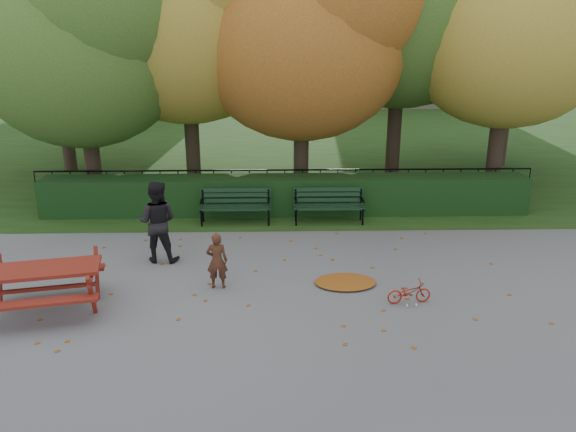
{
  "coord_description": "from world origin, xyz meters",
  "views": [
    {
      "loc": [
        -0.29,
        -10.06,
        4.78
      ],
      "look_at": [
        -0.01,
        1.22,
        1.0
      ],
      "focal_mm": 35.0,
      "sensor_mm": 36.0,
      "label": 1
    }
  ],
  "objects_px": {
    "tree_c": "(315,27)",
    "bicycle": "(409,292)",
    "picnic_table": "(43,277)",
    "adult": "(157,222)",
    "tree_a": "(88,39)",
    "tree_b": "(196,5)",
    "tree_e": "(527,17)",
    "child": "(217,261)",
    "tree_g": "(530,10)",
    "bench_right": "(329,203)",
    "bench_left": "(235,203)"
  },
  "relations": [
    {
      "from": "tree_g",
      "to": "picnic_table",
      "type": "height_order",
      "value": "tree_g"
    },
    {
      "from": "tree_c",
      "to": "bench_left",
      "type": "xyz_separation_m",
      "value": [
        -2.13,
        -2.26,
        -4.3
      ]
    },
    {
      "from": "child",
      "to": "adult",
      "type": "bearing_deg",
      "value": -45.84
    },
    {
      "from": "tree_b",
      "to": "tree_e",
      "type": "height_order",
      "value": "tree_b"
    },
    {
      "from": "tree_c",
      "to": "child",
      "type": "relative_size",
      "value": 7.15
    },
    {
      "from": "tree_c",
      "to": "bench_right",
      "type": "distance_m",
      "value": 4.87
    },
    {
      "from": "tree_a",
      "to": "tree_c",
      "type": "relative_size",
      "value": 0.94
    },
    {
      "from": "tree_a",
      "to": "bench_left",
      "type": "height_order",
      "value": "tree_a"
    },
    {
      "from": "bench_right",
      "to": "bicycle",
      "type": "height_order",
      "value": "bench_right"
    },
    {
      "from": "bicycle",
      "to": "tree_a",
      "type": "bearing_deg",
      "value": 41.71
    },
    {
      "from": "tree_c",
      "to": "tree_e",
      "type": "relative_size",
      "value": 0.98
    },
    {
      "from": "bench_right",
      "to": "picnic_table",
      "type": "bearing_deg",
      "value": -139.3
    },
    {
      "from": "tree_c",
      "to": "bench_left",
      "type": "distance_m",
      "value": 5.31
    },
    {
      "from": "tree_e",
      "to": "bicycle",
      "type": "relative_size",
      "value": 10.02
    },
    {
      "from": "tree_b",
      "to": "bicycle",
      "type": "height_order",
      "value": "tree_b"
    },
    {
      "from": "adult",
      "to": "tree_g",
      "type": "bearing_deg",
      "value": -137.26
    },
    {
      "from": "picnic_table",
      "to": "adult",
      "type": "height_order",
      "value": "adult"
    },
    {
      "from": "tree_g",
      "to": "bench_right",
      "type": "xyz_separation_m",
      "value": [
        -7.23,
        -6.06,
        -4.85
      ]
    },
    {
      "from": "adult",
      "to": "child",
      "type": "bearing_deg",
      "value": 140.41
    },
    {
      "from": "tree_e",
      "to": "bench_right",
      "type": "height_order",
      "value": "tree_e"
    },
    {
      "from": "tree_a",
      "to": "adult",
      "type": "height_order",
      "value": "tree_a"
    },
    {
      "from": "tree_g",
      "to": "bench_left",
      "type": "distance_m",
      "value": 12.37
    },
    {
      "from": "tree_b",
      "to": "bench_left",
      "type": "distance_m",
      "value": 5.87
    },
    {
      "from": "picnic_table",
      "to": "child",
      "type": "distance_m",
      "value": 3.08
    },
    {
      "from": "bench_right",
      "to": "bench_left",
      "type": "bearing_deg",
      "value": 180.0
    },
    {
      "from": "tree_e",
      "to": "child",
      "type": "height_order",
      "value": "tree_e"
    },
    {
      "from": "picnic_table",
      "to": "bicycle",
      "type": "relative_size",
      "value": 2.72
    },
    {
      "from": "tree_a",
      "to": "tree_e",
      "type": "distance_m",
      "value": 11.73
    },
    {
      "from": "tree_c",
      "to": "child",
      "type": "xyz_separation_m",
      "value": [
        -2.24,
        -6.09,
        -4.27
      ]
    },
    {
      "from": "tree_c",
      "to": "bench_right",
      "type": "xyz_separation_m",
      "value": [
        0.27,
        -2.26,
        -4.3
      ]
    },
    {
      "from": "adult",
      "to": "bench_left",
      "type": "bearing_deg",
      "value": -116.03
    },
    {
      "from": "tree_e",
      "to": "tree_g",
      "type": "bearing_deg",
      "value": 65.6
    },
    {
      "from": "tree_b",
      "to": "bicycle",
      "type": "xyz_separation_m",
      "value": [
        4.59,
        -7.61,
        -5.19
      ]
    },
    {
      "from": "tree_b",
      "to": "adult",
      "type": "relative_size",
      "value": 4.95
    },
    {
      "from": "tree_a",
      "to": "tree_g",
      "type": "relative_size",
      "value": 0.88
    },
    {
      "from": "tree_g",
      "to": "adult",
      "type": "height_order",
      "value": "tree_g"
    },
    {
      "from": "child",
      "to": "picnic_table",
      "type": "bearing_deg",
      "value": 15.5
    },
    {
      "from": "bench_right",
      "to": "tree_a",
      "type": "bearing_deg",
      "value": 163.39
    },
    {
      "from": "bench_left",
      "to": "picnic_table",
      "type": "xyz_separation_m",
      "value": [
        -3.06,
        -4.7,
        0.13
      ]
    },
    {
      "from": "bench_right",
      "to": "adult",
      "type": "xyz_separation_m",
      "value": [
        -3.89,
        -2.45,
        0.37
      ]
    },
    {
      "from": "tree_b",
      "to": "bench_left",
      "type": "relative_size",
      "value": 4.88
    },
    {
      "from": "tree_c",
      "to": "tree_g",
      "type": "relative_size",
      "value": 0.94
    },
    {
      "from": "tree_g",
      "to": "child",
      "type": "distance_m",
      "value": 14.69
    },
    {
      "from": "tree_b",
      "to": "bench_right",
      "type": "height_order",
      "value": "tree_b"
    },
    {
      "from": "adult",
      "to": "bicycle",
      "type": "bearing_deg",
      "value": 162.1
    },
    {
      "from": "tree_b",
      "to": "adult",
      "type": "height_order",
      "value": "tree_b"
    },
    {
      "from": "tree_c",
      "to": "tree_b",
      "type": "bearing_deg",
      "value": 166.55
    },
    {
      "from": "tree_b",
      "to": "child",
      "type": "xyz_separation_m",
      "value": [
        1.04,
        -6.87,
        -4.84
      ]
    },
    {
      "from": "child",
      "to": "bench_left",
      "type": "bearing_deg",
      "value": -92.51
    },
    {
      "from": "tree_c",
      "to": "bicycle",
      "type": "height_order",
      "value": "tree_c"
    }
  ]
}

